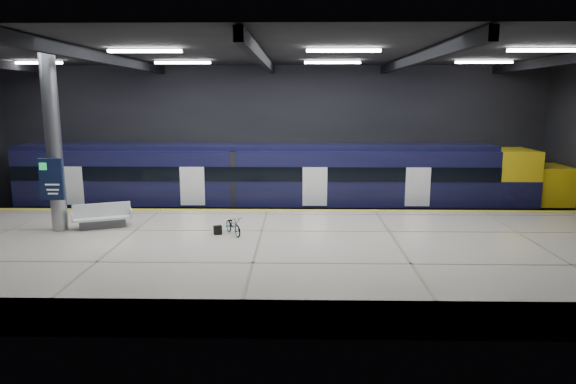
{
  "coord_description": "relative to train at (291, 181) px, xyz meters",
  "views": [
    {
      "loc": [
        1.43,
        -20.56,
        6.24
      ],
      "look_at": [
        0.98,
        1.5,
        2.2
      ],
      "focal_mm": 32.0,
      "sensor_mm": 36.0,
      "label": 1
    }
  ],
  "objects": [
    {
      "name": "safety_strip",
      "position": [
        -1.04,
        -2.75,
        -0.95
      ],
      "size": [
        30.0,
        0.4,
        0.01
      ],
      "primitive_type": "cube",
      "color": "gold",
      "rests_on": "platform"
    },
    {
      "name": "train",
      "position": [
        0.0,
        0.0,
        0.0
      ],
      "size": [
        29.4,
        2.84,
        3.79
      ],
      "color": "black",
      "rests_on": "ground"
    },
    {
      "name": "pannier_bag",
      "position": [
        -2.68,
        -7.08,
        -0.78
      ],
      "size": [
        0.35,
        0.28,
        0.35
      ],
      "primitive_type": "cube",
      "rotation": [
        0.0,
        0.0,
        0.41
      ],
      "color": "black",
      "rests_on": "platform"
    },
    {
      "name": "ground",
      "position": [
        -1.04,
        -5.5,
        -2.06
      ],
      "size": [
        30.0,
        30.0,
        0.0
      ],
      "primitive_type": "plane",
      "color": "black",
      "rests_on": "ground"
    },
    {
      "name": "rails",
      "position": [
        -1.04,
        0.0,
        -1.98
      ],
      "size": [
        30.0,
        1.52,
        0.16
      ],
      "color": "gray",
      "rests_on": "ground"
    },
    {
      "name": "platform",
      "position": [
        -1.04,
        -8.0,
        -1.51
      ],
      "size": [
        30.0,
        11.0,
        1.1
      ],
      "primitive_type": "cube",
      "color": "beige",
      "rests_on": "ground"
    },
    {
      "name": "bench",
      "position": [
        -7.49,
        -6.11,
        -0.61
      ],
      "size": [
        2.46,
        1.73,
        1.0
      ],
      "rotation": [
        0.0,
        0.0,
        0.39
      ],
      "color": "#595B60",
      "rests_on": "platform"
    },
    {
      "name": "room_shell",
      "position": [
        -1.04,
        -5.49,
        3.66
      ],
      "size": [
        30.1,
        16.1,
        8.05
      ],
      "color": "black",
      "rests_on": "ground"
    },
    {
      "name": "bicycle",
      "position": [
        -2.08,
        -7.08,
        -0.6
      ],
      "size": [
        1.09,
        1.44,
        0.73
      ],
      "primitive_type": "imported",
      "rotation": [
        0.0,
        0.0,
        0.51
      ],
      "color": "#99999E",
      "rests_on": "platform"
    },
    {
      "name": "info_column",
      "position": [
        -9.04,
        -6.52,
        2.4
      ],
      "size": [
        0.9,
        0.78,
        6.9
      ],
      "color": "#9EA0A5",
      "rests_on": "platform"
    }
  ]
}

